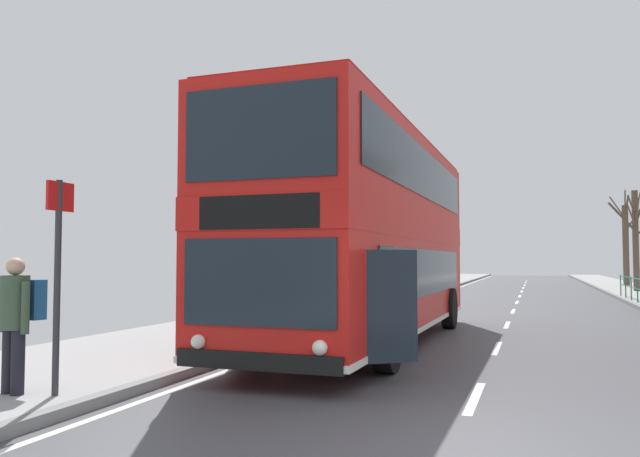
{
  "coord_description": "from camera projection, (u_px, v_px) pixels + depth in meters",
  "views": [
    {
      "loc": [
        0.77,
        -5.76,
        1.78
      ],
      "look_at": [
        -3.05,
        5.29,
        2.37
      ],
      "focal_mm": 35.02,
      "sensor_mm": 36.0,
      "label": 1
    }
  ],
  "objects": [
    {
      "name": "ground",
      "position": [
        371.0,
        446.0,
        5.83
      ],
      "size": [
        15.8,
        140.0,
        0.2
      ],
      "color": "#47474C"
    },
    {
      "name": "double_decker_bus_main",
      "position": [
        368.0,
        235.0,
        13.39
      ],
      "size": [
        3.22,
        11.12,
        4.4
      ],
      "color": "red",
      "rests_on": "ground"
    },
    {
      "name": "pedestrian_with_backpack",
      "position": [
        17.0,
        314.0,
        7.7
      ],
      "size": [
        0.55,
        0.58,
        1.67
      ],
      "color": "black",
      "rests_on": "ground"
    },
    {
      "name": "bus_stop_sign_near",
      "position": [
        58.0,
        262.0,
        7.62
      ],
      "size": [
        0.08,
        0.44,
        2.62
      ],
      "color": "#2D2D33",
      "rests_on": "ground"
    },
    {
      "name": "bare_tree_far_01",
      "position": [
        635.0,
        235.0,
        33.25
      ],
      "size": [
        2.72,
        3.18,
        5.38
      ],
      "color": "brown",
      "rests_on": "ground"
    },
    {
      "name": "bare_tree_far_02",
      "position": [
        626.0,
        242.0,
        40.57
      ],
      "size": [
        2.11,
        1.69,
        6.11
      ],
      "color": "brown",
      "rests_on": "ground"
    }
  ]
}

